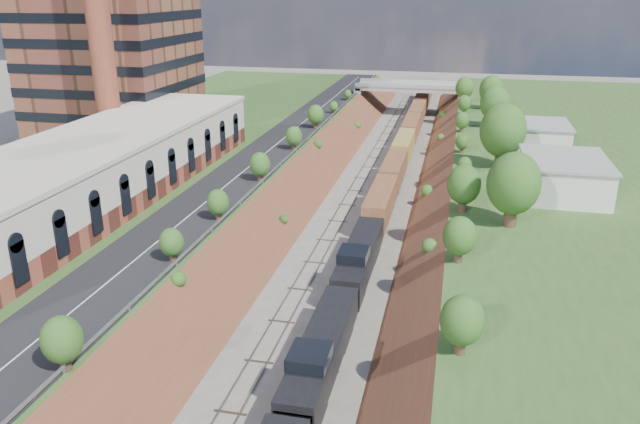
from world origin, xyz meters
TOP-DOWN VIEW (x-y plane):
  - platform_left at (-33.00, 60.00)m, footprint 44.00×180.00m
  - platform_right at (33.00, 60.00)m, footprint 44.00×180.00m
  - embankment_left at (-11.00, 60.00)m, footprint 10.00×180.00m
  - embankment_right at (11.00, 60.00)m, footprint 10.00×180.00m
  - rail_left_track at (-2.60, 60.00)m, footprint 1.58×180.00m
  - rail_right_track at (2.60, 60.00)m, footprint 1.58×180.00m
  - road at (-15.50, 60.00)m, footprint 8.00×180.00m
  - guardrail at (-11.40, 59.80)m, footprint 0.10×171.00m
  - commercial_building at (-28.00, 38.00)m, footprint 14.30×62.30m
  - smokestack at (-36.00, 56.00)m, footprint 3.20×3.20m
  - overpass at (0.00, 122.00)m, footprint 24.50×8.30m
  - white_building_near at (23.50, 52.00)m, footprint 9.00×12.00m
  - white_building_far at (23.00, 74.00)m, footprint 8.00×10.00m
  - tree_right_large at (17.00, 40.00)m, footprint 5.25×5.25m
  - tree_left_crest at (-11.80, 20.00)m, footprint 2.45×2.45m
  - freight_train at (2.60, 73.19)m, footprint 2.75×156.01m

SIDE VIEW (x-z plane):
  - embankment_left at x=-11.00m, z-range -5.00..5.00m
  - embankment_right at x=11.00m, z-range -5.00..5.00m
  - rail_left_track at x=-2.60m, z-range 0.00..0.18m
  - rail_right_track at x=2.60m, z-range 0.00..0.18m
  - freight_train at x=2.60m, z-range 0.17..4.72m
  - platform_left at x=-33.00m, z-range 0.00..5.00m
  - platform_right at x=33.00m, z-range 0.00..5.00m
  - overpass at x=0.00m, z-range 1.22..8.62m
  - road at x=-15.50m, z-range 5.00..5.10m
  - guardrail at x=-11.40m, z-range 5.20..5.90m
  - white_building_far at x=23.00m, z-range 5.00..8.60m
  - white_building_near at x=23.50m, z-range 5.00..9.00m
  - tree_left_crest at x=-11.80m, z-range 5.26..8.82m
  - commercial_building at x=-28.00m, z-range 5.01..12.01m
  - tree_right_large at x=17.00m, z-range 5.58..13.19m
  - smokestack at x=-36.00m, z-range 5.00..45.00m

